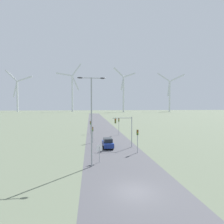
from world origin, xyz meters
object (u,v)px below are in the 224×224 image
object	(u,v)px
traffic_light_post_mid_right	(119,123)
traffic_light_mast_overhead	(125,126)
wind_turbine_left	(72,90)
wind_turbine_center	(124,91)
traffic_light_post_near_right	(137,136)
stop_sign_near	(99,150)
car_approaching	(108,143)
traffic_light_post_near_left	(93,131)
wind_turbine_right	(170,93)
traffic_light_post_mid_left	(90,125)
wind_turbine_far_left	(17,92)
streetlamp	(91,112)

from	to	relation	value
traffic_light_post_mid_right	traffic_light_mast_overhead	bearing A→B (deg)	-94.74
traffic_light_mast_overhead	wind_turbine_left	distance (m)	214.34
wind_turbine_center	traffic_light_post_near_right	bearing A→B (deg)	-100.27
stop_sign_near	car_approaching	bearing A→B (deg)	76.37
traffic_light_post_near_left	traffic_light_post_mid_right	world-z (taller)	traffic_light_post_mid_right
car_approaching	wind_turbine_right	size ratio (longest dim) A/B	0.08
traffic_light_post_mid_left	wind_turbine_far_left	world-z (taller)	wind_turbine_far_left
wind_turbine_far_left	traffic_light_post_near_left	bearing A→B (deg)	-65.19
traffic_light_post_mid_left	traffic_light_mast_overhead	size ratio (longest dim) A/B	0.61
traffic_light_post_near_left	wind_turbine_left	size ratio (longest dim) A/B	0.05
traffic_light_post_near_left	car_approaching	xyz separation A→B (m)	(2.73, -4.85, -1.58)
traffic_light_post_mid_left	wind_turbine_center	bearing A→B (deg)	75.99
traffic_light_post_near_right	traffic_light_post_mid_right	world-z (taller)	traffic_light_post_mid_right
wind_turbine_far_left	wind_turbine_center	world-z (taller)	wind_turbine_center
traffic_light_post_near_left	car_approaching	bearing A→B (deg)	-60.63
wind_turbine_center	wind_turbine_right	distance (m)	68.89
traffic_light_post_near_left	streetlamp	bearing A→B (deg)	-91.40
traffic_light_post_mid_left	wind_turbine_left	distance (m)	196.95
wind_turbine_right	traffic_light_post_near_right	bearing A→B (deg)	-116.71
stop_sign_near	wind_turbine_center	world-z (taller)	wind_turbine_center
car_approaching	wind_turbine_center	size ratio (longest dim) A/B	0.07
traffic_light_post_mid_right	wind_turbine_right	xyz separation A→B (m)	(102.56, 185.16, 23.29)
wind_turbine_right	traffic_light_post_near_left	bearing A→B (deg)	-119.42
stop_sign_near	wind_turbine_center	bearing A→B (deg)	78.08
stop_sign_near	traffic_light_post_mid_left	xyz separation A→B (m)	(-1.20, 25.26, 0.96)
car_approaching	wind_turbine_center	world-z (taller)	wind_turbine_center
traffic_light_post_near_right	car_approaching	bearing A→B (deg)	138.78
stop_sign_near	wind_turbine_left	size ratio (longest dim) A/B	0.04
traffic_light_post_near_left	traffic_light_post_mid_right	xyz separation A→B (m)	(7.24, 9.57, 0.79)
streetlamp	wind_turbine_left	bearing A→B (deg)	96.21
streetlamp	wind_turbine_left	size ratio (longest dim) A/B	0.17
traffic_light_post_near_right	wind_turbine_left	size ratio (longest dim) A/B	0.06
wind_turbine_left	wind_turbine_far_left	bearing A→B (deg)	-179.89
streetlamp	wind_turbine_far_left	xyz separation A→B (m)	(-94.67, 220.22, 18.45)
traffic_light_mast_overhead	traffic_light_post_near_right	bearing A→B (deg)	-72.13
stop_sign_near	traffic_light_post_mid_left	distance (m)	25.31
traffic_light_post_near_right	streetlamp	bearing A→B (deg)	-143.25
traffic_light_mast_overhead	wind_turbine_far_left	distance (m)	234.44
streetlamp	traffic_light_post_near_right	distance (m)	10.52
wind_turbine_right	car_approaching	bearing A→B (deg)	-118.21
traffic_light_post_near_left	wind_turbine_center	distance (m)	188.86
traffic_light_mast_overhead	car_approaching	xyz separation A→B (m)	(-3.32, 0.01, -3.21)
traffic_light_post_near_right	wind_turbine_far_left	size ratio (longest dim) A/B	0.07
stop_sign_near	wind_turbine_center	distance (m)	201.49
stop_sign_near	wind_turbine_far_left	world-z (taller)	wind_turbine_far_left
traffic_light_post_near_right	traffic_light_mast_overhead	xyz separation A→B (m)	(-1.30, 4.03, 1.26)
traffic_light_post_mid_left	traffic_light_post_mid_right	world-z (taller)	traffic_light_post_mid_right
traffic_light_post_mid_right	wind_turbine_center	xyz separation A→B (m)	(34.78, 172.87, 24.06)
streetlamp	wind_turbine_center	xyz separation A→B (m)	(42.38, 197.09, 20.21)
stop_sign_near	wind_turbine_right	size ratio (longest dim) A/B	0.04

